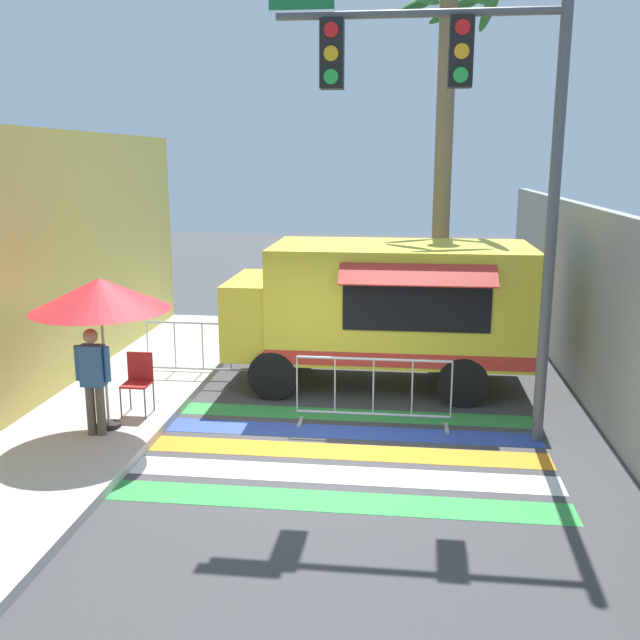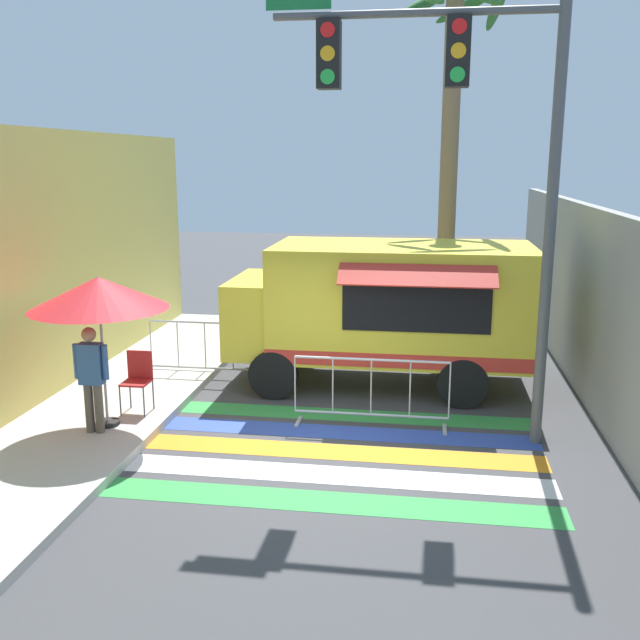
{
  "view_description": "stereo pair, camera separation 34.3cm",
  "coord_description": "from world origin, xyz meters",
  "views": [
    {
      "loc": [
        1.08,
        -9.49,
        4.1
      ],
      "look_at": [
        -0.3,
        2.18,
        1.43
      ],
      "focal_mm": 40.0,
      "sensor_mm": 36.0,
      "label": 1
    },
    {
      "loc": [
        1.42,
        -9.44,
        4.1
      ],
      "look_at": [
        -0.3,
        2.18,
        1.43
      ],
      "focal_mm": 40.0,
      "sensor_mm": 36.0,
      "label": 2
    }
  ],
  "objects": [
    {
      "name": "ground_plane",
      "position": [
        0.0,
        0.0,
        0.0
      ],
      "size": [
        60.0,
        60.0,
        0.0
      ],
      "primitive_type": "plane",
      "color": "#424244"
    },
    {
      "name": "sidewalk_left",
      "position": [
        -4.7,
        0.0,
        0.07
      ],
      "size": [
        4.4,
        16.0,
        0.14
      ],
      "color": "#B7B5AD",
      "rests_on": "ground_plane"
    },
    {
      "name": "concrete_wall_right",
      "position": [
        4.28,
        3.0,
        1.65
      ],
      "size": [
        0.2,
        16.0,
        3.3
      ],
      "color": "gray",
      "rests_on": "ground_plane"
    },
    {
      "name": "crosswalk_painted",
      "position": [
        0.0,
        -0.0,
        0.0
      ],
      "size": [
        6.4,
        3.6,
        0.01
      ],
      "color": "green",
      "rests_on": "ground_plane"
    },
    {
      "name": "food_truck",
      "position": [
        0.62,
        3.24,
        1.52
      ],
      "size": [
        5.4,
        2.77,
        2.6
      ],
      "color": "yellow",
      "rests_on": "ground_plane"
    },
    {
      "name": "traffic_signal_pole",
      "position": [
        1.87,
        0.78,
        4.59
      ],
      "size": [
        4.04,
        0.29,
        6.48
      ],
      "color": "#515456",
      "rests_on": "ground_plane"
    },
    {
      "name": "patio_umbrella",
      "position": [
        -3.28,
        0.2,
        2.17
      ],
      "size": [
        2.03,
        2.03,
        2.28
      ],
      "color": "black",
      "rests_on": "sidewalk_left"
    },
    {
      "name": "folding_chair",
      "position": [
        -3.04,
        0.88,
        0.73
      ],
      "size": [
        0.41,
        0.41,
        0.97
      ],
      "rotation": [
        0.0,
        0.0,
        0.04
      ],
      "color": "#4C4C51",
      "rests_on": "sidewalk_left"
    },
    {
      "name": "vendor_person",
      "position": [
        -3.33,
        -0.1,
        1.04
      ],
      "size": [
        0.53,
        0.21,
        1.6
      ],
      "rotation": [
        0.0,
        0.0,
        0.22
      ],
      "color": "brown",
      "rests_on": "sidewalk_left"
    },
    {
      "name": "barricade_front",
      "position": [
        0.66,
        1.07,
        0.56
      ],
      "size": [
        2.42,
        0.44,
        1.11
      ],
      "color": "#B7BABF",
      "rests_on": "ground_plane"
    },
    {
      "name": "barricade_side",
      "position": [
        -2.65,
        3.14,
        0.55
      ],
      "size": [
        2.18,
        0.44,
        1.11
      ],
      "color": "#B7BABF",
      "rests_on": "ground_plane"
    },
    {
      "name": "palm_tree",
      "position": [
        1.88,
        6.31,
        5.14
      ],
      "size": [
        2.35,
        2.3,
        7.8
      ],
      "color": "#7A664C",
      "rests_on": "ground_plane"
    }
  ]
}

